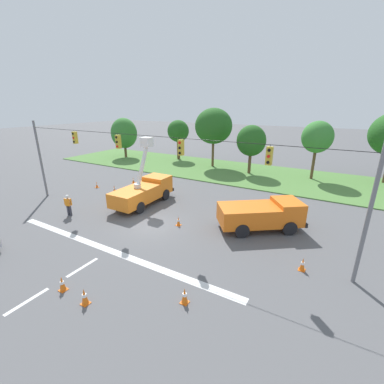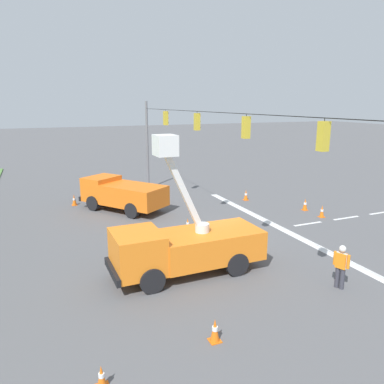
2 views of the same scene
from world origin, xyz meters
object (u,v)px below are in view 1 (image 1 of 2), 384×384
(traffic_cone_mid_left, at_px, (178,221))
(traffic_cone_far_left, at_px, (303,217))
(tree_west, at_px, (178,131))
(traffic_cone_near_bucket, at_px, (84,296))
(tree_far_east, at_px, (317,137))
(tree_far_west, at_px, (124,133))
(traffic_cone_foreground_right, at_px, (133,180))
(tree_centre, at_px, (214,126))
(traffic_cone_mid_right, at_px, (114,189))
(traffic_cone_foreground_left, at_px, (303,264))
(utility_truck_bucket_lift, at_px, (144,190))
(traffic_cone_lane_edge_b, at_px, (185,296))
(traffic_cone_lane_edge_a, at_px, (97,185))
(road_worker, at_px, (68,204))
(tree_east, at_px, (251,141))
(utility_truck_support_near, at_px, (262,214))
(traffic_cone_far_right, at_px, (62,284))

(traffic_cone_mid_left, bearing_deg, traffic_cone_far_left, 34.15)
(tree_west, bearing_deg, traffic_cone_near_bucket, -64.78)
(tree_west, distance_m, tree_far_east, 20.33)
(tree_far_west, bearing_deg, traffic_cone_foreground_right, -43.36)
(tree_centre, height_order, traffic_cone_mid_right, tree_centre)
(tree_centre, xyz_separation_m, traffic_cone_foreground_left, (14.85, -19.75, -5.35))
(traffic_cone_mid_right, bearing_deg, tree_west, 100.82)
(utility_truck_bucket_lift, height_order, traffic_cone_mid_left, utility_truck_bucket_lift)
(utility_truck_bucket_lift, height_order, traffic_cone_mid_right, utility_truck_bucket_lift)
(traffic_cone_near_bucket, bearing_deg, traffic_cone_lane_edge_b, 30.79)
(tree_west, height_order, utility_truck_bucket_lift, tree_west)
(traffic_cone_near_bucket, distance_m, traffic_cone_lane_edge_b, 4.50)
(traffic_cone_near_bucket, bearing_deg, traffic_cone_mid_right, 131.27)
(tree_west, height_order, traffic_cone_foreground_left, tree_west)
(traffic_cone_foreground_left, xyz_separation_m, traffic_cone_lane_edge_a, (-21.49, 4.58, -0.06))
(tree_centre, xyz_separation_m, road_worker, (-2.62, -21.38, -4.72))
(traffic_cone_near_bucket, bearing_deg, tree_east, 91.92)
(tree_far_east, distance_m, traffic_cone_lane_edge_b, 25.53)
(tree_east, relative_size, utility_truck_bucket_lift, 0.95)
(utility_truck_bucket_lift, bearing_deg, utility_truck_support_near, 1.46)
(traffic_cone_foreground_left, xyz_separation_m, traffic_cone_lane_edge_b, (-4.28, -5.27, 0.02))
(utility_truck_support_near, bearing_deg, tree_far_east, 84.03)
(tree_east, relative_size, traffic_cone_far_right, 7.99)
(utility_truck_bucket_lift, relative_size, traffic_cone_foreground_left, 8.66)
(utility_truck_bucket_lift, xyz_separation_m, traffic_cone_mid_left, (5.09, -2.23, -0.95))
(tree_east, distance_m, traffic_cone_lane_edge_a, 19.11)
(traffic_cone_far_left, bearing_deg, traffic_cone_foreground_right, 176.29)
(tree_far_east, relative_size, traffic_cone_near_bucket, 8.41)
(tree_west, bearing_deg, traffic_cone_lane_edge_a, -88.58)
(traffic_cone_near_bucket, bearing_deg, traffic_cone_lane_edge_a, 137.69)
(tree_west, xyz_separation_m, road_worker, (4.45, -23.29, -3.51))
(tree_far_east, distance_m, traffic_cone_foreground_right, 21.68)
(tree_centre, relative_size, traffic_cone_mid_right, 10.82)
(traffic_cone_foreground_right, bearing_deg, tree_west, 101.04)
(utility_truck_bucket_lift, bearing_deg, tree_east, 71.99)
(utility_truck_support_near, xyz_separation_m, road_worker, (-14.12, -5.38, -0.17))
(utility_truck_support_near, distance_m, road_worker, 15.11)
(utility_truck_support_near, relative_size, traffic_cone_mid_left, 9.01)
(tree_far_west, distance_m, traffic_cone_near_bucket, 34.60)
(tree_west, relative_size, tree_far_east, 0.92)
(utility_truck_bucket_lift, relative_size, traffic_cone_lane_edge_a, 10.13)
(tree_far_west, relative_size, traffic_cone_far_right, 8.41)
(traffic_cone_foreground_left, bearing_deg, tree_east, 115.96)
(utility_truck_support_near, relative_size, traffic_cone_lane_edge_a, 9.66)
(tree_centre, xyz_separation_m, traffic_cone_near_bucket, (6.71, -27.32, -5.31))
(tree_east, bearing_deg, traffic_cone_lane_edge_a, -131.83)
(traffic_cone_near_bucket, bearing_deg, traffic_cone_foreground_left, 42.93)
(traffic_cone_far_left, bearing_deg, tree_far_east, 93.69)
(tree_centre, relative_size, traffic_cone_foreground_left, 10.84)
(traffic_cone_mid_right, height_order, traffic_cone_lane_edge_b, traffic_cone_lane_edge_b)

